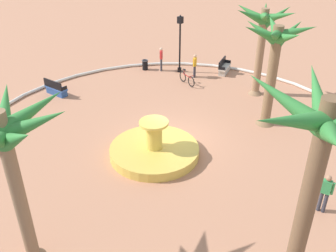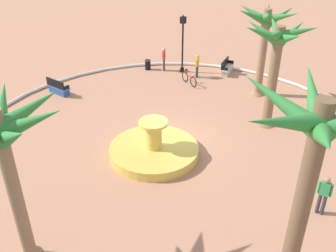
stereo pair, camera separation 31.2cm
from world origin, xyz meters
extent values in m
plane|color=tan|center=(0.00, 0.00, 0.00)|extent=(80.00, 80.00, 0.00)
torus|color=silver|center=(0.00, 0.00, 0.10)|extent=(21.16, 21.16, 0.20)
cylinder|color=gold|center=(-0.22, 1.72, 0.23)|extent=(4.20, 4.20, 0.45)
cylinder|color=#236093|center=(-0.22, 1.72, 0.19)|extent=(3.70, 3.70, 0.34)
cylinder|color=gold|center=(-0.22, 1.72, 1.08)|extent=(0.76, 0.76, 1.25)
cylinder|color=#F1C954|center=(-0.22, 1.72, 1.76)|extent=(1.34, 1.34, 0.12)
cylinder|color=brown|center=(-8.10, 4.49, 3.22)|extent=(0.48, 0.48, 6.44)
cone|color=#337F38|center=(-7.04, 4.46, 6.04)|extent=(2.33, 0.63, 1.33)
cone|color=#337F38|center=(-7.68, 5.50, 6.14)|extent=(1.41, 2.37, 1.14)
cone|color=#337F38|center=(-8.50, 5.48, 6.05)|extent=(1.39, 2.36, 1.31)
cone|color=#337F38|center=(-7.52, 3.62, 6.01)|extent=(1.74, 2.24, 1.38)
cylinder|color=#8E6B4C|center=(-1.06, 8.81, 2.76)|extent=(0.42, 0.42, 5.52)
cone|color=#8E6B4C|center=(-1.06, 8.81, 0.25)|extent=(0.80, 0.80, 0.50)
cone|color=#337F38|center=(-1.91, 8.88, 5.04)|extent=(2.02, 0.73, 1.44)
cone|color=#337F38|center=(-1.75, 8.23, 5.15)|extent=(1.91, 1.72, 1.26)
cone|color=#337F38|center=(-1.20, 7.89, 5.22)|extent=(0.85, 2.09, 1.12)
cone|color=#337F38|center=(-0.34, 8.24, 5.18)|extent=(1.94, 1.68, 1.20)
cylinder|color=#8E6B4C|center=(-0.62, -7.47, 2.64)|extent=(0.46, 0.46, 5.28)
cone|color=#8E6B4C|center=(-0.62, -7.47, 0.25)|extent=(0.88, 0.88, 0.50)
cone|color=#337F38|center=(0.23, -7.40, 4.93)|extent=(1.97, 0.72, 1.22)
cone|color=#337F38|center=(-0.12, -6.78, 4.93)|extent=(1.59, 1.89, 1.22)
cone|color=#337F38|center=(-1.02, -6.67, 5.04)|extent=(1.36, 1.98, 1.03)
cone|color=#337F38|center=(-1.50, -7.49, 4.98)|extent=(1.95, 0.61, 1.12)
cone|color=#337F38|center=(-1.07, -8.14, 4.82)|extent=(1.51, 1.88, 1.40)
cone|color=#337F38|center=(-0.29, -8.19, 4.80)|extent=(1.31, 1.94, 1.44)
cylinder|color=brown|center=(-2.86, -4.37, 2.67)|extent=(0.52, 0.52, 5.34)
cone|color=brown|center=(-2.86, -4.37, 0.25)|extent=(0.98, 0.98, 0.50)
cone|color=#337F38|center=(-2.06, -4.29, 4.95)|extent=(1.91, 0.75, 1.28)
cone|color=#337F38|center=(-2.29, -3.76, 5.01)|extent=(1.69, 1.75, 1.17)
cone|color=#337F38|center=(-3.05, -3.53, 5.11)|extent=(0.95, 1.96, 1.01)
cone|color=#337F38|center=(-3.56, -3.91, 5.01)|extent=(1.87, 1.50, 1.18)
cone|color=#337F38|center=(-3.59, -4.83, 5.10)|extent=(1.89, 1.48, 1.02)
cone|color=#337F38|center=(-3.11, -5.11, 4.90)|extent=(1.12, 1.92, 1.37)
cone|color=#337F38|center=(-2.30, -5.02, 5.10)|extent=(1.65, 1.79, 1.03)
cube|color=beige|center=(2.72, -9.20, 0.45)|extent=(0.93, 1.68, 0.12)
cube|color=black|center=(2.92, -9.14, 0.75)|extent=(0.53, 1.56, 0.50)
cube|color=#B6ADA0|center=(2.72, -9.20, 0.20)|extent=(0.86, 1.54, 0.39)
cube|color=black|center=(2.93, -9.92, 0.59)|extent=(0.45, 0.20, 0.24)
cube|color=black|center=(2.50, -8.48, 0.59)|extent=(0.45, 0.20, 0.24)
cube|color=#335BA8|center=(8.95, 0.52, 0.45)|extent=(1.63, 0.59, 0.12)
cube|color=black|center=(8.94, 0.73, 0.75)|extent=(1.60, 0.17, 0.50)
cube|color=#2B4E8F|center=(8.95, 0.52, 0.20)|extent=(1.50, 0.54, 0.39)
cube|color=black|center=(9.70, 0.56, 0.59)|extent=(0.11, 0.45, 0.24)
cube|color=black|center=(8.20, 0.48, 0.59)|extent=(0.11, 0.45, 0.24)
cylinder|color=black|center=(5.33, -7.36, 1.74)|extent=(0.12, 0.12, 3.47)
cylinder|color=black|center=(5.33, -7.36, 0.15)|extent=(0.28, 0.28, 0.30)
cube|color=black|center=(5.33, -7.36, 3.69)|extent=(0.32, 0.32, 0.44)
sphere|color=#F2EDCC|center=(5.33, -7.36, 3.69)|extent=(0.22, 0.22, 0.22)
cone|color=black|center=(5.33, -7.36, 3.97)|extent=(0.20, 0.20, 0.18)
cylinder|color=black|center=(7.51, -6.11, 0.35)|extent=(0.40, 0.40, 0.70)
torus|color=#4C4C51|center=(7.51, -6.11, 0.70)|extent=(0.46, 0.46, 0.06)
torus|color=black|center=(3.13, -5.77, 0.36)|extent=(0.70, 0.29, 0.72)
torus|color=black|center=(4.07, -6.10, 0.36)|extent=(0.70, 0.29, 0.72)
cylinder|color=#B21919|center=(3.60, -5.94, 0.59)|extent=(0.91, 0.36, 0.05)
cylinder|color=#B21919|center=(3.93, -6.05, 0.74)|extent=(0.04, 0.04, 0.30)
cube|color=black|center=(3.93, -6.05, 0.91)|extent=(0.22, 0.16, 0.06)
cylinder|color=#B21919|center=(3.17, -5.79, 0.73)|extent=(0.17, 0.43, 0.03)
cylinder|color=#33333D|center=(6.55, -6.80, 0.46)|extent=(0.14, 0.14, 0.91)
cylinder|color=#33333D|center=(6.44, -6.65, 0.46)|extent=(0.14, 0.14, 0.91)
cube|color=red|center=(6.49, -6.72, 1.19)|extent=(0.37, 0.39, 0.56)
sphere|color=beige|center=(6.49, -6.72, 1.59)|extent=(0.22, 0.22, 0.22)
cylinder|color=red|center=(6.63, -6.90, 1.19)|extent=(0.09, 0.09, 0.53)
cylinder|color=red|center=(6.36, -6.55, 1.19)|extent=(0.09, 0.09, 0.53)
cylinder|color=#33333D|center=(3.97, -7.33, 0.42)|extent=(0.14, 0.14, 0.83)
cylinder|color=#33333D|center=(3.90, -7.17, 0.42)|extent=(0.14, 0.14, 0.83)
cube|color=yellow|center=(3.93, -7.25, 1.11)|extent=(0.32, 0.39, 0.56)
sphere|color=tan|center=(3.93, -7.25, 1.51)|extent=(0.22, 0.22, 0.22)
cylinder|color=yellow|center=(4.03, -7.45, 1.11)|extent=(0.09, 0.09, 0.53)
cylinder|color=yellow|center=(3.84, -7.05, 1.11)|extent=(0.09, 0.09, 0.53)
cylinder|color=#33333D|center=(-7.77, 0.50, 0.45)|extent=(0.14, 0.14, 0.91)
cylinder|color=#33333D|center=(-7.59, 0.53, 0.45)|extent=(0.14, 0.14, 0.91)
cube|color=#338C4C|center=(-7.68, 0.52, 1.19)|extent=(0.37, 0.25, 0.56)
sphere|color=#9E7051|center=(-7.68, 0.52, 1.59)|extent=(0.22, 0.22, 0.22)
cylinder|color=#338C4C|center=(-7.90, 0.48, 1.19)|extent=(0.09, 0.09, 0.53)
cylinder|color=#338C4C|center=(-7.46, 0.55, 1.19)|extent=(0.09, 0.09, 0.53)
camera|label=1|loc=(-10.06, 12.71, 10.11)|focal=40.24mm
camera|label=2|loc=(-10.30, 12.51, 10.11)|focal=40.24mm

